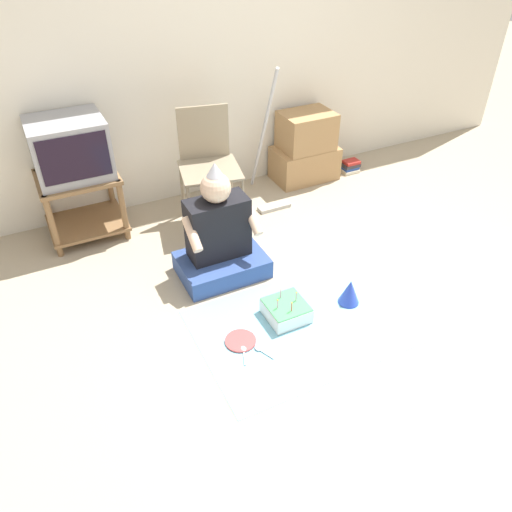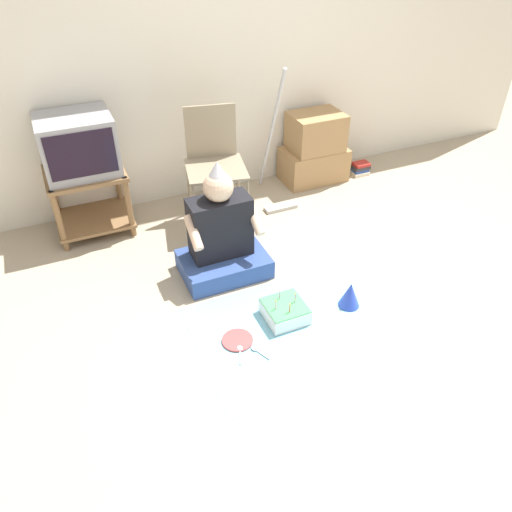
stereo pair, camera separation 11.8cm
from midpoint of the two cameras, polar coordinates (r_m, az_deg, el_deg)
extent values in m
plane|color=tan|center=(3.15, 10.71, -8.32)|extent=(16.00, 16.00, 0.00)
cube|color=silver|center=(4.20, -5.39, 23.79)|extent=(6.40, 0.06, 2.55)
cube|color=olive|center=(3.94, -20.64, 8.44)|extent=(0.57, 0.50, 0.03)
cube|color=olive|center=(4.12, -19.48, 3.60)|extent=(0.57, 0.50, 0.02)
cylinder|color=olive|center=(3.85, -23.00, 3.07)|extent=(0.04, 0.04, 0.50)
cylinder|color=olive|center=(3.88, -15.77, 5.03)|extent=(0.04, 0.04, 0.50)
cylinder|color=olive|center=(4.23, -23.76, 5.92)|extent=(0.04, 0.04, 0.50)
cylinder|color=olive|center=(4.25, -17.14, 7.70)|extent=(0.04, 0.04, 0.50)
cube|color=#99999E|center=(3.85, -21.37, 11.42)|extent=(0.52, 0.45, 0.42)
cube|color=black|center=(3.64, -20.87, 10.35)|extent=(0.46, 0.01, 0.32)
cube|color=gray|center=(3.83, -6.17, 9.76)|extent=(0.52, 0.52, 0.02)
cube|color=gray|center=(3.93, -6.91, 13.80)|extent=(0.39, 0.10, 0.42)
cylinder|color=gray|center=(3.75, -8.45, 4.75)|extent=(0.02, 0.02, 0.48)
cylinder|color=gray|center=(3.80, -2.42, 5.62)|extent=(0.02, 0.02, 0.48)
cylinder|color=gray|center=(4.10, -9.24, 7.57)|extent=(0.02, 0.02, 0.48)
cylinder|color=gray|center=(4.14, -3.67, 8.35)|extent=(0.02, 0.02, 0.48)
cube|color=#A87F51|center=(4.68, 4.83, 10.52)|extent=(0.58, 0.36, 0.30)
cube|color=#A87F51|center=(4.55, 5.03, 14.06)|extent=(0.46, 0.35, 0.33)
cube|color=#B2ADA3|center=(4.24, 1.29, 5.63)|extent=(0.28, 0.09, 0.03)
cylinder|color=#B7B7BC|center=(4.15, -0.01, 13.90)|extent=(0.03, 0.46, 1.14)
cube|color=beige|center=(4.91, 9.88, 9.64)|extent=(0.16, 0.14, 0.03)
cube|color=#284793|center=(4.90, 9.97, 9.93)|extent=(0.15, 0.11, 0.02)
cube|color=#333338|center=(4.89, 10.07, 10.22)|extent=(0.16, 0.11, 0.03)
cube|color=#B72D28|center=(4.88, 10.16, 10.53)|extent=(0.15, 0.11, 0.03)
cube|color=#334C8C|center=(3.49, -4.87, -1.02)|extent=(0.59, 0.42, 0.14)
cube|color=black|center=(3.36, -5.39, 3.21)|extent=(0.41, 0.20, 0.43)
sphere|color=beige|center=(3.20, -5.70, 7.75)|extent=(0.20, 0.20, 0.20)
cone|color=silver|center=(3.14, -5.84, 9.82)|extent=(0.11, 0.11, 0.09)
cylinder|color=beige|center=(3.19, -8.35, 2.45)|extent=(0.06, 0.23, 0.19)
cylinder|color=beige|center=(3.32, -1.42, 4.31)|extent=(0.06, 0.23, 0.19)
cube|color=#7FC6E0|center=(3.12, 3.72, -8.04)|extent=(1.24, 0.91, 0.01)
cube|color=white|center=(3.15, 2.39, -6.28)|extent=(0.25, 0.25, 0.10)
cube|color=#4CB266|center=(3.11, 2.41, -5.57)|extent=(0.25, 0.25, 0.01)
cylinder|color=#E58CCC|center=(3.12, 3.53, -4.77)|extent=(0.01, 0.01, 0.07)
sphere|color=#FFCC4C|center=(3.09, 3.56, -4.22)|extent=(0.01, 0.01, 0.01)
cylinder|color=#E58CCC|center=(3.13, 1.76, -4.44)|extent=(0.01, 0.01, 0.07)
sphere|color=#FFCC4C|center=(3.11, 1.77, -3.89)|extent=(0.01, 0.01, 0.01)
cylinder|color=#E58CCC|center=(3.06, 1.37, -5.64)|extent=(0.01, 0.01, 0.07)
sphere|color=#FFCC4C|center=(3.03, 1.38, -5.08)|extent=(0.01, 0.01, 0.01)
cylinder|color=#EA4C4C|center=(3.05, 2.98, -5.95)|extent=(0.01, 0.01, 0.07)
sphere|color=#FFCC4C|center=(3.02, 3.01, -5.39)|extent=(0.01, 0.01, 0.01)
cone|color=blue|center=(3.27, 9.65, -4.05)|extent=(0.14, 0.14, 0.17)
cylinder|color=#D84C4C|center=(3.02, -2.91, -9.65)|extent=(0.19, 0.19, 0.01)
ellipsoid|color=white|center=(2.98, -2.58, -10.56)|extent=(0.04, 0.05, 0.01)
cube|color=white|center=(2.93, -2.49, -11.60)|extent=(0.05, 0.10, 0.01)
ellipsoid|color=white|center=(2.98, -0.94, -10.48)|extent=(0.04, 0.05, 0.01)
cube|color=white|center=(2.95, 0.10, -11.17)|extent=(0.05, 0.10, 0.01)
camera|label=1|loc=(0.06, -91.09, -0.81)|focal=35.00mm
camera|label=2|loc=(0.06, 88.91, 0.81)|focal=35.00mm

